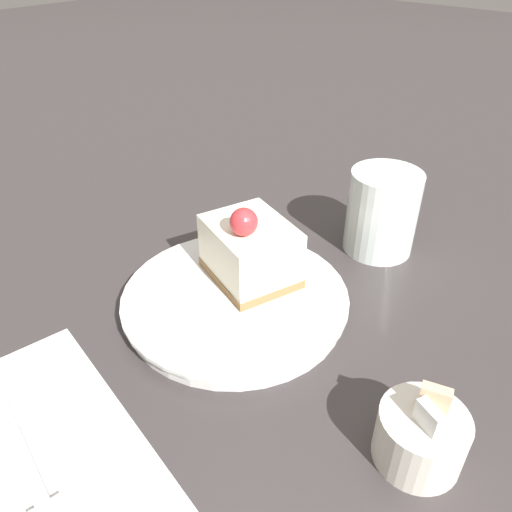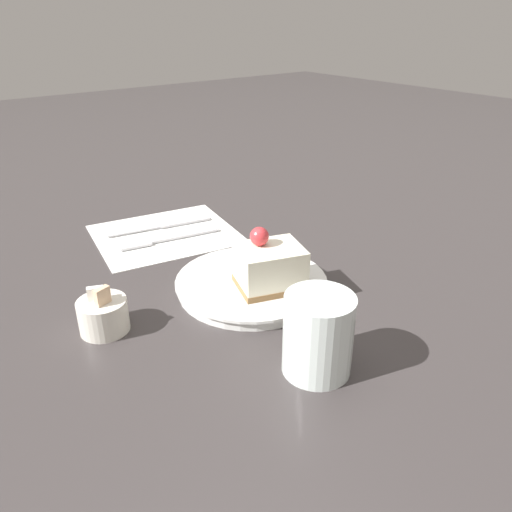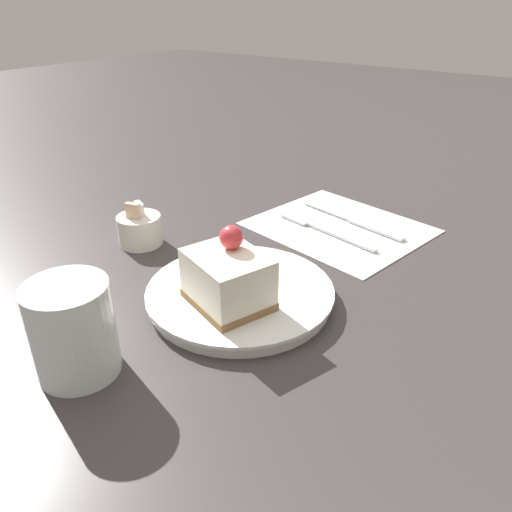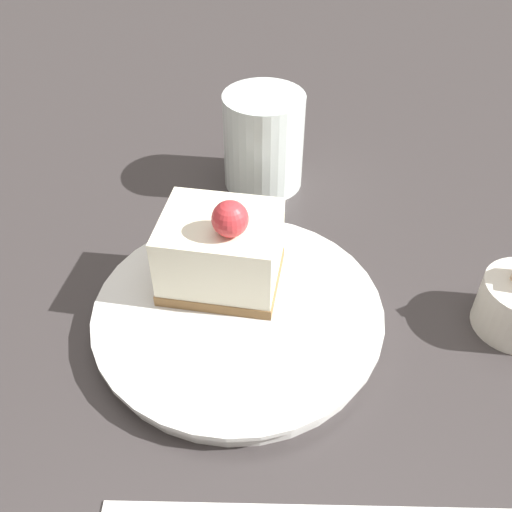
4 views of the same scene
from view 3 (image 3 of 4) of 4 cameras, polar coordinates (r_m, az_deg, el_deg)
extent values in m
plane|color=#383333|center=(0.61, -4.28, -4.11)|extent=(4.00, 4.00, 0.00)
cylinder|color=silver|center=(0.58, -2.00, -4.55)|extent=(0.21, 0.21, 0.02)
cylinder|color=silver|center=(0.58, -2.01, -3.99)|extent=(0.22, 0.22, 0.00)
cube|color=olive|center=(0.55, -3.17, -4.96)|extent=(0.10, 0.11, 0.01)
cube|color=white|center=(0.54, -3.25, -2.30)|extent=(0.10, 0.11, 0.05)
sphere|color=red|center=(0.53, -2.84, 2.16)|extent=(0.03, 0.03, 0.03)
cube|color=white|center=(0.78, 9.44, 3.31)|extent=(0.25, 0.27, 0.00)
cube|color=silver|center=(0.74, 9.67, 2.24)|extent=(0.03, 0.13, 0.00)
cube|color=silver|center=(0.79, 4.64, 4.36)|extent=(0.03, 0.06, 0.00)
cube|color=silver|center=(0.78, 13.56, 3.02)|extent=(0.03, 0.10, 0.00)
cube|color=silver|center=(0.83, 8.13, 5.17)|extent=(0.03, 0.10, 0.00)
cylinder|color=silver|center=(0.73, -13.13, 2.92)|extent=(0.06, 0.06, 0.04)
cube|color=#D8B28C|center=(0.71, -13.87, 4.97)|extent=(0.01, 0.02, 0.02)
cube|color=white|center=(0.73, -13.18, 5.25)|extent=(0.02, 0.02, 0.02)
cylinder|color=silver|center=(0.50, -20.21, -7.92)|extent=(0.08, 0.08, 0.09)
camera|label=1|loc=(0.87, -5.24, 27.88)|focal=35.00mm
camera|label=2|loc=(0.70, -67.44, 15.62)|focal=35.00mm
camera|label=4|loc=(0.73, 16.14, 28.01)|focal=40.00mm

